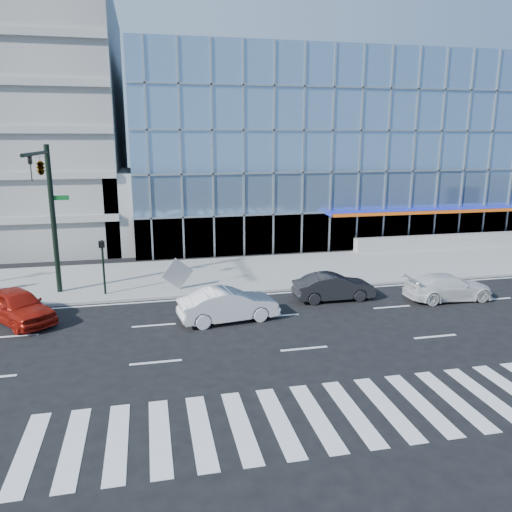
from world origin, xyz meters
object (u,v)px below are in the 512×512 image
Objects in this scene: traffic_signal at (45,185)px; white_suv at (448,287)px; ped_signal_post at (103,259)px; dark_sedan at (334,287)px; white_sedan at (228,305)px; tilted_panel at (178,274)px; red_sedan at (17,306)px.

traffic_signal is 1.68× the size of white_suv.
dark_sedan is at bearing -14.68° from ped_signal_post.
traffic_signal is 1.70× the size of white_sedan.
white_suv is at bearing -29.01° from tilted_panel.
tilted_panel is at bearing 68.43° from dark_sedan.
red_sedan is (-15.73, 0.06, 0.08)m from dark_sedan.
white_sedan is (-12.00, -0.60, 0.09)m from white_suv.
traffic_signal is 4.75m from ped_signal_post.
white_sedan is 1.01× the size of red_sedan.
white_sedan is at bearing -39.99° from ped_signal_post.
tilted_panel is (6.45, 0.43, -5.10)m from traffic_signal.
tilted_panel is (-8.05, 3.20, 0.35)m from dark_sedan.
red_sedan is at bearing -169.06° from tilted_panel.
traffic_signal is at bearing 26.88° from red_sedan.
dark_sedan is (-6.00, 1.28, 0.02)m from white_suv.
white_sedan reaches higher than white_suv.
white_sedan reaches higher than dark_sedan.
traffic_signal reaches higher than white_sedan.
dark_sedan is 8.67m from tilted_panel.
dark_sedan is at bearing -32.98° from tilted_panel.
traffic_signal is at bearing 79.29° from dark_sedan.
ped_signal_post is 18.59m from white_suv.
dark_sedan is 3.32× the size of tilted_panel.
ped_signal_post is 2.31× the size of tilted_panel.
tilted_panel is (-14.05, 4.48, 0.37)m from white_suv.
white_suv is 14.75m from tilted_panel.
ped_signal_post is at bearing 77.28° from white_suv.
red_sedan is at bearing 89.89° from dark_sedan.
tilted_panel reaches higher than white_sedan.
tilted_panel is at bearing 3.82° from traffic_signal.
red_sedan reaches higher than dark_sedan.
traffic_signal is 11.09m from white_sedan.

